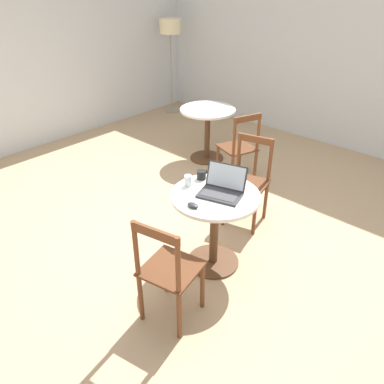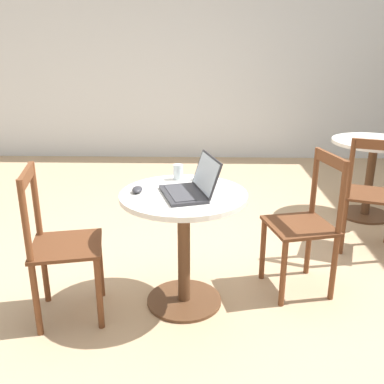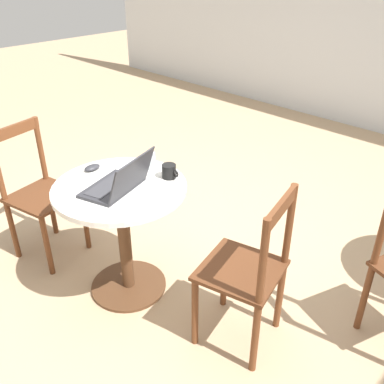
{
  "view_description": "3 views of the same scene",
  "coord_description": "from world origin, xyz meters",
  "px_view_note": "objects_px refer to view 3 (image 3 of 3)",
  "views": [
    {
      "loc": [
        -2.15,
        -2.06,
        2.28
      ],
      "look_at": [
        -0.0,
        -0.09,
        0.56
      ],
      "focal_mm": 35.0,
      "sensor_mm": 36.0,
      "label": 1
    },
    {
      "loc": [
        0.01,
        -2.75,
        1.52
      ],
      "look_at": [
        -0.06,
        -0.06,
        0.6
      ],
      "focal_mm": 40.0,
      "sensor_mm": 36.0,
      "label": 2
    },
    {
      "loc": [
        1.61,
        -1.62,
        1.84
      ],
      "look_at": [
        0.06,
        -0.03,
        0.58
      ],
      "focal_mm": 40.0,
      "sensor_mm": 36.0,
      "label": 3
    }
  ],
  "objects_px": {
    "chair_near_left": "(39,194)",
    "mug": "(169,171)",
    "laptop": "(119,183)",
    "drinking_glass": "(150,161)",
    "chair_near_right": "(249,273)",
    "mouse": "(92,168)",
    "cafe_table_near": "(122,215)"
  },
  "relations": [
    {
      "from": "chair_near_left",
      "to": "mug",
      "type": "bearing_deg",
      "value": 26.35
    },
    {
      "from": "chair_near_left",
      "to": "laptop",
      "type": "relative_size",
      "value": 2.22
    },
    {
      "from": "laptop",
      "to": "drinking_glass",
      "type": "relative_size",
      "value": 4.27
    },
    {
      "from": "mug",
      "to": "drinking_glass",
      "type": "relative_size",
      "value": 1.22
    },
    {
      "from": "chair_near_right",
      "to": "mug",
      "type": "bearing_deg",
      "value": 173.8
    },
    {
      "from": "mug",
      "to": "drinking_glass",
      "type": "xyz_separation_m",
      "value": [
        -0.17,
        0.01,
        0.01
      ]
    },
    {
      "from": "chair_near_left",
      "to": "mouse",
      "type": "height_order",
      "value": "chair_near_left"
    },
    {
      "from": "chair_near_left",
      "to": "laptop",
      "type": "bearing_deg",
      "value": 8.99
    },
    {
      "from": "mug",
      "to": "mouse",
      "type": "bearing_deg",
      "value": -147.19
    },
    {
      "from": "laptop",
      "to": "mug",
      "type": "relative_size",
      "value": 3.51
    },
    {
      "from": "chair_near_right",
      "to": "drinking_glass",
      "type": "height_order",
      "value": "chair_near_right"
    },
    {
      "from": "mouse",
      "to": "mug",
      "type": "relative_size",
      "value": 0.86
    },
    {
      "from": "chair_near_right",
      "to": "mug",
      "type": "distance_m",
      "value": 0.71
    },
    {
      "from": "mouse",
      "to": "drinking_glass",
      "type": "relative_size",
      "value": 1.05
    },
    {
      "from": "cafe_table_near",
      "to": "mug",
      "type": "height_order",
      "value": "mug"
    },
    {
      "from": "chair_near_right",
      "to": "drinking_glass",
      "type": "relative_size",
      "value": 9.47
    },
    {
      "from": "mouse",
      "to": "mug",
      "type": "height_order",
      "value": "mug"
    },
    {
      "from": "chair_near_left",
      "to": "mouse",
      "type": "bearing_deg",
      "value": 19.84
    },
    {
      "from": "laptop",
      "to": "mouse",
      "type": "relative_size",
      "value": 4.07
    },
    {
      "from": "cafe_table_near",
      "to": "drinking_glass",
      "type": "xyz_separation_m",
      "value": [
        -0.05,
        0.26,
        0.24
      ]
    },
    {
      "from": "chair_near_right",
      "to": "laptop",
      "type": "bearing_deg",
      "value": -162.98
    },
    {
      "from": "mouse",
      "to": "drinking_glass",
      "type": "xyz_separation_m",
      "value": [
        0.22,
        0.26,
        0.03
      ]
    },
    {
      "from": "mug",
      "to": "drinking_glass",
      "type": "height_order",
      "value": "drinking_glass"
    },
    {
      "from": "laptop",
      "to": "mug",
      "type": "height_order",
      "value": "laptop"
    },
    {
      "from": "mouse",
      "to": "chair_near_left",
      "type": "bearing_deg",
      "value": -160.16
    },
    {
      "from": "mouse",
      "to": "mug",
      "type": "bearing_deg",
      "value": 32.81
    },
    {
      "from": "cafe_table_near",
      "to": "chair_near_left",
      "type": "distance_m",
      "value": 0.72
    },
    {
      "from": "chair_near_right",
      "to": "mug",
      "type": "height_order",
      "value": "chair_near_right"
    },
    {
      "from": "cafe_table_near",
      "to": "chair_near_right",
      "type": "height_order",
      "value": "chair_near_right"
    },
    {
      "from": "cafe_table_near",
      "to": "chair_near_right",
      "type": "relative_size",
      "value": 0.82
    },
    {
      "from": "chair_near_left",
      "to": "mouse",
      "type": "relative_size",
      "value": 9.02
    },
    {
      "from": "drinking_glass",
      "to": "laptop",
      "type": "bearing_deg",
      "value": -73.66
    }
  ]
}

